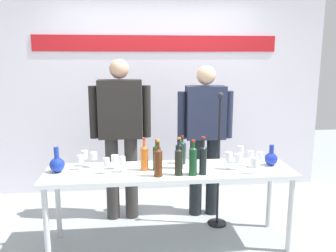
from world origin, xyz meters
name	(u,v)px	position (x,y,z in m)	size (l,w,h in m)	color
ground_plane	(170,244)	(0.00, 0.00, 0.00)	(10.00, 10.00, 0.00)	#969EA0
back_wall	(157,78)	(0.00, 1.52, 1.50)	(4.40, 0.11, 3.00)	white
display_table	(170,176)	(0.00, 0.00, 0.68)	(2.27, 0.59, 0.75)	white
decanter_blue_left	(57,164)	(-1.01, 0.03, 0.82)	(0.14, 0.14, 0.23)	#19329E
decanter_blue_right	(271,158)	(0.98, 0.03, 0.82)	(0.12, 0.12, 0.20)	#1B30A1
presenter_left	(121,128)	(-0.46, 0.63, 1.02)	(0.65, 0.22, 1.75)	#343130
presenter_right	(205,131)	(0.46, 0.63, 0.96)	(0.61, 0.22, 1.68)	black
wine_bottle_0	(157,157)	(-0.12, 0.00, 0.87)	(0.07, 0.07, 0.29)	#173814
wine_bottle_1	(203,159)	(0.28, -0.16, 0.89)	(0.07, 0.07, 0.34)	black
wine_bottle_2	(179,160)	(0.06, -0.16, 0.88)	(0.07, 0.07, 0.32)	black
wine_bottle_3	(182,152)	(0.14, 0.17, 0.87)	(0.07, 0.07, 0.28)	#1D3128
wine_bottle_4	(144,157)	(-0.23, 0.01, 0.87)	(0.07, 0.07, 0.30)	orange
wine_bottle_5	(179,155)	(0.09, 0.03, 0.88)	(0.07, 0.07, 0.30)	black
wine_bottle_6	(193,160)	(0.19, -0.17, 0.89)	(0.07, 0.07, 0.32)	#134020
wine_bottle_7	(158,161)	(-0.12, -0.17, 0.88)	(0.07, 0.07, 0.33)	#522711
wine_glass_left_0	(85,155)	(-0.79, 0.19, 0.86)	(0.07, 0.07, 0.15)	white
wine_glass_left_1	(106,162)	(-0.57, -0.06, 0.85)	(0.06, 0.06, 0.15)	white
wine_glass_left_2	(81,159)	(-0.81, 0.08, 0.85)	(0.06, 0.06, 0.14)	white
wine_glass_left_3	(122,162)	(-0.43, -0.03, 0.85)	(0.06, 0.06, 0.15)	white
wine_glass_left_4	(94,156)	(-0.70, 0.14, 0.85)	(0.06, 0.06, 0.15)	white
wine_glass_left_5	(115,159)	(-0.50, 0.07, 0.84)	(0.07, 0.07, 0.13)	white
wine_glass_right_0	(260,156)	(0.84, -0.04, 0.86)	(0.06, 0.06, 0.15)	white
wine_glass_right_1	(250,155)	(0.77, 0.03, 0.85)	(0.06, 0.06, 0.15)	white
wine_glass_right_2	(254,162)	(0.73, -0.20, 0.85)	(0.07, 0.07, 0.15)	white
wine_glass_right_3	(229,157)	(0.54, -0.05, 0.86)	(0.07, 0.07, 0.16)	white
wine_glass_right_4	(240,151)	(0.71, 0.12, 0.87)	(0.06, 0.06, 0.17)	white
wine_glass_right_5	(238,158)	(0.62, -0.07, 0.85)	(0.07, 0.07, 0.15)	white
microphone_stand	(218,183)	(0.55, 0.35, 0.47)	(0.20, 0.20, 1.42)	black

